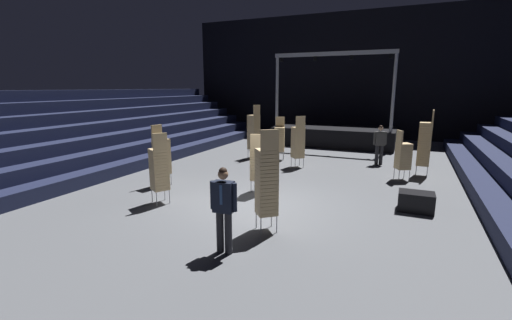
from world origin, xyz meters
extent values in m
cube|color=#515459|center=(0.00, 0.00, -0.05)|extent=(22.00, 30.00, 0.10)
cube|color=black|center=(0.00, 15.00, 4.00)|extent=(22.00, 0.30, 8.00)
cube|color=#191E38|center=(-6.12, 1.00, 0.23)|extent=(0.75, 24.00, 0.45)
cube|color=#191E38|center=(-6.88, 1.00, 0.68)|extent=(0.75, 24.00, 0.45)
cube|color=#191E38|center=(-7.62, 1.00, 1.12)|extent=(0.75, 24.00, 0.45)
cube|color=#191E38|center=(-8.38, 1.00, 1.57)|extent=(0.75, 24.00, 0.45)
cube|color=#191E38|center=(-9.12, 1.00, 2.02)|extent=(0.75, 24.00, 0.45)
cube|color=#191E38|center=(-9.88, 1.00, 2.48)|extent=(0.75, 24.00, 0.45)
cube|color=#191E38|center=(-10.62, 1.00, 2.93)|extent=(0.75, 24.00, 0.45)
cube|color=#191E38|center=(6.12, 1.00, 0.23)|extent=(0.75, 24.00, 0.45)
cube|color=black|center=(0.00, 11.31, 0.51)|extent=(6.64, 3.33, 1.02)
cylinder|color=#9EA0A8|center=(-3.07, 9.90, 3.00)|extent=(0.16, 0.16, 3.95)
cylinder|color=#9EA0A8|center=(3.07, 9.90, 3.00)|extent=(0.16, 0.16, 3.95)
cube|color=#9EA0A8|center=(0.00, 9.90, 4.97)|extent=(6.34, 0.20, 0.20)
cylinder|color=black|center=(-2.82, 9.90, 4.75)|extent=(0.18, 0.18, 0.22)
cylinder|color=black|center=(-0.94, 9.90, 4.75)|extent=(0.18, 0.18, 0.22)
cylinder|color=black|center=(0.94, 9.90, 4.75)|extent=(0.18, 0.18, 0.22)
cylinder|color=black|center=(2.82, 9.90, 4.75)|extent=(0.18, 0.18, 0.22)
cylinder|color=black|center=(0.77, -3.10, 0.44)|extent=(0.15, 0.15, 0.87)
cylinder|color=black|center=(0.59, -3.12, 0.44)|extent=(0.15, 0.15, 0.87)
cube|color=silver|center=(0.69, -3.17, 1.18)|extent=(0.19, 0.12, 0.62)
cube|color=black|center=(0.68, -3.11, 1.18)|extent=(0.42, 0.26, 0.62)
cube|color=navy|center=(0.69, -3.22, 1.26)|extent=(0.06, 0.02, 0.40)
cylinder|color=black|center=(0.91, -3.09, 1.19)|extent=(0.10, 0.10, 0.57)
cylinder|color=black|center=(0.45, -3.13, 1.19)|extent=(0.10, 0.10, 0.57)
sphere|color=#936B4C|center=(0.68, -3.11, 1.63)|extent=(0.20, 0.20, 0.20)
sphere|color=black|center=(0.68, -3.11, 1.69)|extent=(0.17, 0.17, 0.17)
cylinder|color=#B2B5BA|center=(-2.97, 5.81, 0.20)|extent=(0.02, 0.02, 0.40)
cylinder|color=#B2B5BA|center=(-2.85, 6.17, 0.20)|extent=(0.02, 0.02, 0.40)
cylinder|color=#B2B5BA|center=(-2.62, 5.69, 0.20)|extent=(0.02, 0.02, 0.40)
cylinder|color=#B2B5BA|center=(-2.49, 6.05, 0.20)|extent=(0.02, 0.02, 0.40)
cube|color=tan|center=(-2.73, 5.93, 0.44)|extent=(0.56, 0.56, 0.08)
cube|color=tan|center=(-2.73, 5.93, 0.53)|extent=(0.56, 0.56, 0.08)
cube|color=tan|center=(-2.73, 5.93, 0.61)|extent=(0.56, 0.56, 0.08)
cube|color=tan|center=(-2.73, 5.93, 0.70)|extent=(0.56, 0.56, 0.08)
cube|color=tan|center=(-2.73, 5.93, 0.78)|extent=(0.56, 0.56, 0.08)
cube|color=tan|center=(-2.73, 5.93, 0.87)|extent=(0.56, 0.56, 0.08)
cube|color=tan|center=(-2.73, 5.93, 0.95)|extent=(0.56, 0.56, 0.08)
cube|color=tan|center=(-2.73, 5.93, 1.04)|extent=(0.56, 0.56, 0.08)
cube|color=tan|center=(-2.73, 5.93, 1.12)|extent=(0.56, 0.56, 0.08)
cube|color=tan|center=(-2.73, 5.93, 1.21)|extent=(0.56, 0.56, 0.08)
cube|color=tan|center=(-2.73, 5.93, 1.29)|extent=(0.56, 0.56, 0.08)
cube|color=tan|center=(-2.73, 5.93, 1.38)|extent=(0.56, 0.56, 0.08)
cube|color=tan|center=(-2.73, 5.93, 1.46)|extent=(0.56, 0.56, 0.08)
cube|color=tan|center=(-2.73, 5.93, 1.55)|extent=(0.56, 0.56, 0.08)
cube|color=tan|center=(-2.73, 5.93, 1.63)|extent=(0.56, 0.56, 0.08)
cube|color=tan|center=(-2.73, 5.93, 1.72)|extent=(0.56, 0.56, 0.08)
cube|color=tan|center=(-2.73, 5.93, 1.80)|extent=(0.56, 0.56, 0.08)
cube|color=tan|center=(-2.73, 5.93, 1.89)|extent=(0.56, 0.56, 0.08)
cube|color=tan|center=(-2.73, 5.93, 1.97)|extent=(0.56, 0.56, 0.08)
cube|color=tan|center=(-2.55, 5.87, 2.25)|extent=(0.18, 0.40, 0.46)
cylinder|color=#B2B5BA|center=(-2.76, -1.21, 0.20)|extent=(0.02, 0.02, 0.40)
cylinder|color=#B2B5BA|center=(-2.56, -0.88, 0.20)|extent=(0.02, 0.02, 0.40)
cylinder|color=#B2B5BA|center=(-2.43, -1.40, 0.20)|extent=(0.02, 0.02, 0.40)
cylinder|color=#B2B5BA|center=(-2.24, -1.08, 0.20)|extent=(0.02, 0.02, 0.40)
cube|color=tan|center=(-2.50, -1.14, 0.44)|extent=(0.60, 0.60, 0.08)
cube|color=tan|center=(-2.50, -1.14, 0.53)|extent=(0.60, 0.60, 0.08)
cube|color=tan|center=(-2.50, -1.14, 0.61)|extent=(0.60, 0.60, 0.08)
cube|color=tan|center=(-2.50, -1.14, 0.70)|extent=(0.60, 0.60, 0.08)
cube|color=tan|center=(-2.50, -1.14, 0.78)|extent=(0.60, 0.60, 0.08)
cube|color=tan|center=(-2.50, -1.14, 0.87)|extent=(0.60, 0.60, 0.08)
cube|color=tan|center=(-2.50, -1.14, 0.95)|extent=(0.60, 0.60, 0.08)
cube|color=tan|center=(-2.50, -1.14, 1.04)|extent=(0.60, 0.60, 0.08)
cube|color=tan|center=(-2.50, -1.14, 1.12)|extent=(0.60, 0.60, 0.08)
cube|color=tan|center=(-2.50, -1.14, 1.21)|extent=(0.60, 0.60, 0.08)
cube|color=tan|center=(-2.50, -1.14, 1.29)|extent=(0.60, 0.60, 0.08)
cube|color=tan|center=(-2.50, -1.14, 1.38)|extent=(0.60, 0.60, 0.08)
cube|color=tan|center=(-2.50, -1.14, 1.46)|extent=(0.60, 0.60, 0.08)
cube|color=tan|center=(-2.50, -1.14, 1.55)|extent=(0.60, 0.60, 0.08)
cube|color=tan|center=(-2.33, -1.24, 1.82)|extent=(0.25, 0.37, 0.46)
cylinder|color=#B2B5BA|center=(3.87, 4.69, 0.20)|extent=(0.02, 0.02, 0.40)
cylinder|color=#B2B5BA|center=(4.05, 4.35, 0.20)|extent=(0.02, 0.02, 0.40)
cylinder|color=#B2B5BA|center=(3.54, 4.51, 0.20)|extent=(0.02, 0.02, 0.40)
cylinder|color=#B2B5BA|center=(3.72, 4.17, 0.20)|extent=(0.02, 0.02, 0.40)
cube|color=tan|center=(3.79, 4.43, 0.44)|extent=(0.59, 0.59, 0.08)
cube|color=tan|center=(3.79, 4.43, 0.53)|extent=(0.59, 0.59, 0.08)
cube|color=tan|center=(3.79, 4.43, 0.61)|extent=(0.59, 0.59, 0.08)
cube|color=tan|center=(3.79, 4.43, 0.70)|extent=(0.59, 0.59, 0.08)
cube|color=tan|center=(3.79, 4.43, 0.78)|extent=(0.59, 0.59, 0.08)
cube|color=tan|center=(3.79, 4.43, 0.87)|extent=(0.59, 0.59, 0.08)
cube|color=tan|center=(3.79, 4.43, 0.95)|extent=(0.59, 0.59, 0.08)
cube|color=tan|center=(3.79, 4.43, 1.04)|extent=(0.59, 0.59, 0.08)
cube|color=tan|center=(3.79, 4.43, 1.12)|extent=(0.59, 0.59, 0.08)
cube|color=tan|center=(3.79, 4.43, 1.21)|extent=(0.59, 0.59, 0.08)
cube|color=tan|center=(3.79, 4.43, 1.29)|extent=(0.59, 0.59, 0.08)
cube|color=tan|center=(3.62, 4.34, 1.56)|extent=(0.23, 0.38, 0.46)
cylinder|color=#B2B5BA|center=(-3.39, 0.52, 0.20)|extent=(0.02, 0.02, 0.40)
cylinder|color=#B2B5BA|center=(-3.48, 0.15, 0.20)|extent=(0.02, 0.02, 0.40)
cylinder|color=#B2B5BA|center=(-3.77, 0.60, 0.20)|extent=(0.02, 0.02, 0.40)
cylinder|color=#B2B5BA|center=(-3.85, 0.23, 0.20)|extent=(0.02, 0.02, 0.40)
cube|color=tan|center=(-3.62, 0.37, 0.44)|extent=(0.53, 0.53, 0.08)
cube|color=tan|center=(-3.62, 0.37, 0.53)|extent=(0.53, 0.53, 0.08)
cube|color=tan|center=(-3.62, 0.37, 0.61)|extent=(0.53, 0.53, 0.08)
cube|color=tan|center=(-3.62, 0.37, 0.70)|extent=(0.53, 0.53, 0.08)
cube|color=tan|center=(-3.62, 0.37, 0.78)|extent=(0.53, 0.53, 0.08)
cube|color=tan|center=(-3.62, 0.37, 0.87)|extent=(0.53, 0.53, 0.08)
cube|color=tan|center=(-3.62, 0.37, 0.95)|extent=(0.53, 0.53, 0.08)
cube|color=tan|center=(-3.62, 0.37, 1.04)|extent=(0.53, 0.53, 0.08)
cube|color=tan|center=(-3.62, 0.37, 1.12)|extent=(0.53, 0.53, 0.08)
cube|color=tan|center=(-3.62, 0.37, 1.21)|extent=(0.53, 0.53, 0.08)
cube|color=tan|center=(-3.62, 0.37, 1.29)|extent=(0.53, 0.53, 0.08)
cube|color=tan|center=(-3.62, 0.37, 1.38)|extent=(0.53, 0.53, 0.08)
cube|color=tan|center=(-3.62, 0.37, 1.46)|extent=(0.53, 0.53, 0.08)
cube|color=tan|center=(-3.62, 0.37, 1.55)|extent=(0.53, 0.53, 0.08)
cube|color=tan|center=(-3.81, 0.42, 1.82)|extent=(0.14, 0.41, 0.46)
cylinder|color=#B2B5BA|center=(-1.20, 5.78, 0.20)|extent=(0.02, 0.02, 0.40)
cylinder|color=#B2B5BA|center=(-1.57, 5.68, 0.20)|extent=(0.02, 0.02, 0.40)
cylinder|color=#B2B5BA|center=(-1.31, 6.15, 0.20)|extent=(0.02, 0.02, 0.40)
cylinder|color=#B2B5BA|center=(-1.67, 6.05, 0.20)|extent=(0.02, 0.02, 0.40)
cube|color=tan|center=(-1.44, 5.92, 0.44)|extent=(0.54, 0.54, 0.08)
cube|color=tan|center=(-1.44, 5.92, 0.53)|extent=(0.54, 0.54, 0.08)
cube|color=tan|center=(-1.44, 5.92, 0.61)|extent=(0.54, 0.54, 0.08)
cube|color=tan|center=(-1.44, 5.92, 0.70)|extent=(0.54, 0.54, 0.08)
cube|color=tan|center=(-1.44, 5.92, 0.78)|extent=(0.54, 0.54, 0.08)
cube|color=tan|center=(-1.44, 5.92, 0.87)|extent=(0.54, 0.54, 0.08)
cube|color=tan|center=(-1.44, 5.92, 0.95)|extent=(0.54, 0.54, 0.08)
cube|color=tan|center=(-1.44, 5.92, 1.04)|extent=(0.54, 0.54, 0.08)
cube|color=tan|center=(-1.44, 5.92, 1.12)|extent=(0.54, 0.54, 0.08)
cube|color=tan|center=(-1.44, 5.92, 1.21)|extent=(0.54, 0.54, 0.08)
cube|color=tan|center=(-1.44, 5.92, 1.29)|extent=(0.54, 0.54, 0.08)
cube|color=tan|center=(-1.44, 5.92, 1.38)|extent=(0.54, 0.54, 0.08)
cube|color=tan|center=(-1.44, 5.92, 1.46)|extent=(0.54, 0.54, 0.08)
cube|color=tan|center=(-1.49, 6.10, 1.73)|extent=(0.40, 0.16, 0.46)
cylinder|color=#B2B5BA|center=(0.76, -1.71, 0.20)|extent=(0.02, 0.02, 0.40)
cylinder|color=#B2B5BA|center=(1.05, -1.46, 0.20)|extent=(0.02, 0.02, 0.40)
cylinder|color=#B2B5BA|center=(1.01, -2.00, 0.20)|extent=(0.02, 0.02, 0.40)
cylinder|color=#B2B5BA|center=(1.30, -1.75, 0.20)|extent=(0.02, 0.02, 0.40)
cube|color=tan|center=(1.03, -1.73, 0.44)|extent=(0.62, 0.62, 0.08)
cube|color=tan|center=(1.03, -1.73, 0.53)|extent=(0.62, 0.62, 0.08)
cube|color=tan|center=(1.03, -1.73, 0.61)|extent=(0.62, 0.62, 0.08)
cube|color=tan|center=(1.03, -1.73, 0.70)|extent=(0.62, 0.62, 0.08)
cube|color=tan|center=(1.03, -1.73, 0.78)|extent=(0.62, 0.62, 0.08)
cube|color=tan|center=(1.03, -1.73, 0.87)|extent=(0.62, 0.62, 0.08)
cube|color=tan|center=(1.03, -1.73, 0.95)|extent=(0.62, 0.62, 0.08)
cube|color=tan|center=(1.03, -1.73, 1.04)|extent=(0.62, 0.62, 0.08)
cube|color=tan|center=(1.03, -1.73, 1.12)|extent=(0.62, 0.62, 0.08)
cube|color=tan|center=(1.03, -1.73, 1.21)|extent=(0.62, 0.62, 0.08)
cube|color=tan|center=(1.03, -1.73, 1.29)|extent=(0.62, 0.62, 0.08)
cube|color=tan|center=(1.03, -1.73, 1.38)|extent=(0.62, 0.62, 0.08)
cube|color=tan|center=(1.03, -1.73, 1.46)|extent=(0.62, 0.62, 0.08)
cube|color=tan|center=(1.03, -1.73, 1.55)|extent=(0.62, 0.62, 0.08)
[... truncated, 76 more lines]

